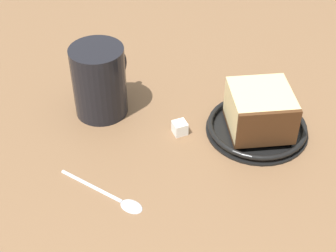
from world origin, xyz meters
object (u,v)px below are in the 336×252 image
cake_slice (260,111)px  tea_mug (100,80)px  small_plate (257,127)px  teaspoon (118,198)px  sugar_cube (180,128)px

cake_slice → tea_mug: (21.19, 9.12, 1.69)cm
small_plate → tea_mug: bearing=23.9°
cake_slice → teaspoon: bearing=70.1°
small_plate → tea_mug: size_ratio=1.36×
small_plate → tea_mug: 23.48cm
tea_mug → teaspoon: size_ratio=0.84×
teaspoon → sugar_cube: (1.05, -14.84, 0.58)cm
teaspoon → tea_mug: bearing=-42.5°
small_plate → cake_slice: cake_slice is taller
teaspoon → sugar_cube: 14.89cm
tea_mug → teaspoon: (-13.43, 12.32, -5.11)cm
cake_slice → teaspoon: size_ratio=0.96×
cake_slice → sugar_cube: size_ratio=6.51×
teaspoon → small_plate: bearing=-109.3°
small_plate → teaspoon: size_ratio=1.15×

